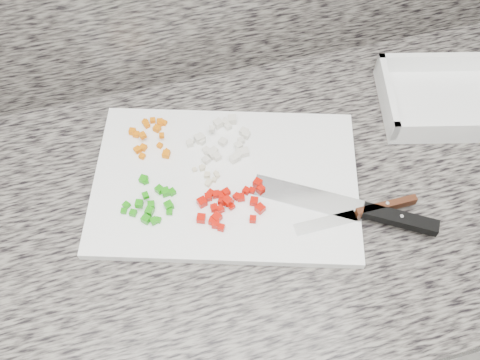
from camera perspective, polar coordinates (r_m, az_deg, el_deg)
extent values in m
cube|color=white|center=(1.31, -3.64, -13.47)|extent=(3.92, 0.62, 0.86)
cube|color=slate|center=(0.90, -5.18, -4.13)|extent=(3.96, 0.64, 0.04)
cube|color=white|center=(0.90, -1.55, -0.17)|extent=(0.51, 0.41, 0.01)
cube|color=orange|center=(0.98, -10.04, 6.07)|extent=(0.01, 0.01, 0.01)
cube|color=orange|center=(0.96, -8.85, 5.45)|extent=(0.02, 0.02, 0.01)
cube|color=orange|center=(0.97, -8.10, 6.07)|extent=(0.01, 0.01, 0.01)
cube|color=orange|center=(0.95, -10.35, 4.70)|extent=(0.01, 0.01, 0.01)
cube|color=orange|center=(0.97, -8.50, 5.97)|extent=(0.01, 0.01, 0.01)
cube|color=orange|center=(0.93, -7.82, 2.98)|extent=(0.01, 0.01, 0.01)
cube|color=orange|center=(0.93, -10.40, 2.52)|extent=(0.01, 0.01, 0.01)
cube|color=orange|center=(0.97, -9.91, 5.78)|extent=(0.01, 0.01, 0.01)
cube|color=orange|center=(0.94, -10.29, 3.43)|extent=(0.01, 0.01, 0.01)
cube|color=orange|center=(0.98, -10.09, 6.14)|extent=(0.01, 0.01, 0.01)
cube|color=orange|center=(0.94, -8.56, 3.66)|extent=(0.01, 0.01, 0.01)
cube|color=orange|center=(0.98, -9.29, 6.30)|extent=(0.01, 0.01, 0.01)
cube|color=orange|center=(0.96, -11.02, 4.81)|extent=(0.01, 0.01, 0.01)
cube|color=orange|center=(0.94, -10.88, 3.19)|extent=(0.01, 0.01, 0.01)
cube|color=orange|center=(0.97, -8.54, 6.16)|extent=(0.01, 0.01, 0.01)
cube|color=orange|center=(0.94, -8.35, 4.72)|extent=(0.01, 0.01, 0.01)
cube|color=orange|center=(0.97, -11.41, 5.10)|extent=(0.01, 0.01, 0.01)
cube|color=orange|center=(0.93, -7.89, 2.74)|extent=(0.02, 0.02, 0.01)
cube|color=silver|center=(0.94, -4.21, 4.52)|extent=(0.02, 0.02, 0.01)
cube|color=silver|center=(0.96, -0.84, 6.48)|extent=(0.02, 0.02, 0.01)
cube|color=silver|center=(0.96, -2.36, 6.03)|extent=(0.02, 0.02, 0.01)
cube|color=silver|center=(0.92, -2.47, 2.49)|extent=(0.01, 0.01, 0.01)
cube|color=silver|center=(0.93, -3.66, 3.24)|extent=(0.01, 0.01, 0.01)
cube|color=silver|center=(0.94, 0.13, 4.24)|extent=(0.01, 0.01, 0.01)
cube|color=silver|center=(0.92, -2.91, 2.60)|extent=(0.01, 0.01, 0.01)
cube|color=silver|center=(0.92, -0.14, 2.93)|extent=(0.02, 0.02, 0.01)
cube|color=silver|center=(0.92, -3.07, 2.91)|extent=(0.02, 0.02, 0.01)
cube|color=silver|center=(0.94, -4.11, 4.14)|extent=(0.01, 0.01, 0.01)
cube|color=silver|center=(0.92, -3.44, 3.00)|extent=(0.02, 0.02, 0.01)
cube|color=silver|center=(0.92, 0.48, 3.01)|extent=(0.01, 0.01, 0.01)
cube|color=silver|center=(0.92, -2.81, 3.15)|extent=(0.02, 0.02, 0.01)
cube|color=silver|center=(0.94, -5.38, 3.91)|extent=(0.01, 0.01, 0.01)
cube|color=silver|center=(0.93, -1.85, 4.11)|extent=(0.02, 0.02, 0.01)
cube|color=silver|center=(0.92, -0.22, 2.61)|extent=(0.02, 0.02, 0.01)
cube|color=silver|center=(0.94, -4.40, 4.43)|extent=(0.02, 0.02, 0.01)
cube|color=silver|center=(0.94, -3.02, 5.45)|extent=(0.01, 0.01, 0.01)
cube|color=silver|center=(0.95, -1.30, 5.74)|extent=(0.01, 0.01, 0.01)
cube|color=silver|center=(0.91, -3.64, 2.17)|extent=(0.02, 0.02, 0.01)
cube|color=silver|center=(0.96, -1.59, 6.19)|extent=(0.02, 0.02, 0.01)
cube|color=silver|center=(0.94, 0.64, 4.86)|extent=(0.02, 0.02, 0.01)
cube|color=silver|center=(0.94, -5.33, 4.02)|extent=(0.01, 0.01, 0.01)
cube|color=silver|center=(0.95, 0.41, 5.18)|extent=(0.02, 0.02, 0.01)
cube|color=silver|center=(0.93, -0.17, 3.68)|extent=(0.02, 0.02, 0.01)
cube|color=silver|center=(0.91, -0.68, 2.26)|extent=(0.02, 0.02, 0.01)
cube|color=#1A8D0C|center=(0.88, -10.05, -1.63)|extent=(0.01, 0.01, 0.01)
cube|color=#1A8D0C|center=(0.87, -9.63, -3.30)|extent=(0.02, 0.02, 0.01)
cube|color=#1A8D0C|center=(0.86, -9.17, -4.32)|extent=(0.01, 0.01, 0.01)
cube|color=#1A8D0C|center=(0.90, -10.25, 0.10)|extent=(0.02, 0.02, 0.01)
cube|color=#1A8D0C|center=(0.87, -7.61, -2.72)|extent=(0.02, 0.02, 0.01)
cube|color=#1A8D0C|center=(0.89, -8.35, -1.13)|extent=(0.01, 0.01, 0.01)
cube|color=#1A8D0C|center=(0.88, -9.45, -2.63)|extent=(0.01, 0.01, 0.01)
cube|color=#1A8D0C|center=(0.88, -12.29, -3.24)|extent=(0.01, 0.01, 0.01)
cube|color=#1A8D0C|center=(0.86, -8.73, -4.22)|extent=(0.01, 0.01, 0.01)
cube|color=#1A8D0C|center=(0.88, -7.26, -1.28)|extent=(0.01, 0.01, 0.01)
cube|color=#1A8D0C|center=(0.87, -10.70, -2.50)|extent=(0.02, 0.02, 0.01)
cube|color=#1A8D0C|center=(0.89, -8.59, -1.01)|extent=(0.02, 0.02, 0.01)
cube|color=#1A8D0C|center=(0.87, -11.33, -3.46)|extent=(0.01, 0.01, 0.01)
cube|color=#1A8D0C|center=(0.88, -12.02, -2.63)|extent=(0.01, 0.01, 0.01)
cube|color=#1A8D0C|center=(0.90, -10.07, -0.10)|extent=(0.01, 0.01, 0.01)
cube|color=#1A8D0C|center=(0.86, -10.01, -4.14)|extent=(0.02, 0.02, 0.01)
cube|color=#1A8D0C|center=(0.88, -7.95, -1.27)|extent=(0.01, 0.01, 0.01)
cube|color=#1A8D0C|center=(0.87, -7.54, -3.37)|extent=(0.01, 0.01, 0.01)
cube|color=#BA0C02|center=(0.88, 2.22, -0.94)|extent=(0.02, 0.02, 0.01)
cube|color=#BA0C02|center=(0.85, -2.61, -4.74)|extent=(0.01, 0.01, 0.01)
cube|color=#BA0C02|center=(0.89, 1.89, -0.32)|extent=(0.02, 0.02, 0.01)
cube|color=#BA0C02|center=(0.88, -3.15, -1.38)|extent=(0.01, 0.01, 0.01)
cube|color=#BA0C02|center=(0.86, -0.93, -2.82)|extent=(0.01, 0.01, 0.01)
cube|color=#BA0C02|center=(0.87, -3.40, -1.82)|extent=(0.01, 0.01, 0.01)
cube|color=#BA0C02|center=(0.85, -4.16, -4.10)|extent=(0.02, 0.02, 0.01)
cube|color=#BA0C02|center=(0.87, 1.51, -2.29)|extent=(0.02, 0.02, 0.01)
cube|color=#BA0C02|center=(0.85, 1.38, -4.20)|extent=(0.01, 0.01, 0.01)
cube|color=#BA0C02|center=(0.86, 2.15, -3.06)|extent=(0.02, 0.02, 0.01)
cube|color=#BA0C02|center=(0.86, -2.12, -3.14)|extent=(0.01, 0.01, 0.01)
cube|color=#BA0C02|center=(0.86, -2.77, -2.99)|extent=(0.01, 0.01, 0.01)
cube|color=#BA0C02|center=(0.88, 1.26, -1.14)|extent=(0.01, 0.01, 0.01)
cube|color=#BA0C02|center=(0.88, 0.68, -1.14)|extent=(0.02, 0.02, 0.01)
cube|color=#BA0C02|center=(0.87, -1.89, -2.21)|extent=(0.02, 0.02, 0.01)
cube|color=#BA0C02|center=(0.86, -1.35, -2.24)|extent=(0.02, 0.02, 0.01)
cube|color=#BA0C02|center=(0.85, -2.95, -4.41)|extent=(0.02, 0.02, 0.01)
cube|color=#BA0C02|center=(0.85, -2.01, -5.10)|extent=(0.01, 0.01, 0.01)
cube|color=#BA0C02|center=(0.85, -2.50, -4.00)|extent=(0.02, 0.02, 0.01)
cube|color=#BA0C02|center=(0.87, -1.05, -2.54)|extent=(0.02, 0.02, 0.01)
cube|color=#BA0C02|center=(0.87, 0.09, -1.86)|extent=(0.01, 0.01, 0.01)
cube|color=#BA0C02|center=(0.87, -0.36, -1.77)|extent=(0.01, 0.01, 0.01)
cube|color=#BA0C02|center=(0.88, -2.58, -1.54)|extent=(0.01, 0.01, 0.01)
cube|color=#BA0C02|center=(0.87, -1.47, -1.29)|extent=(0.01, 0.01, 0.01)
cube|color=#BA0C02|center=(0.87, -1.79, -1.71)|extent=(0.02, 0.02, 0.01)
cube|color=#BA0C02|center=(0.87, -4.07, -2.38)|extent=(0.02, 0.02, 0.01)
cube|color=#BA0C02|center=(0.86, -2.77, -2.95)|extent=(0.01, 0.01, 0.01)
cube|color=#BA0C02|center=(0.87, -0.15, -1.82)|extent=(0.02, 0.02, 0.01)
cube|color=beige|center=(0.91, -4.00, 1.33)|extent=(0.01, 0.01, 0.01)
cube|color=beige|center=(0.90, -3.52, 0.53)|extent=(0.01, 0.01, 0.01)
cube|color=beige|center=(0.91, -4.08, 1.29)|extent=(0.01, 0.01, 0.01)
cube|color=beige|center=(0.90, -2.58, 0.74)|extent=(0.01, 0.01, 0.00)
cube|color=beige|center=(0.89, -2.76, 0.02)|extent=(0.01, 0.01, 0.01)
cube|color=beige|center=(0.89, -3.44, -0.41)|extent=(0.01, 0.01, 0.01)
cube|color=beige|center=(0.89, -3.34, -0.20)|extent=(0.01, 0.01, 0.01)
cube|color=beige|center=(0.90, -2.43, 0.45)|extent=(0.01, 0.01, 0.01)
cube|color=beige|center=(0.91, -4.86, 1.12)|extent=(0.01, 0.01, 0.00)
cube|color=silver|center=(0.88, 7.18, -1.89)|extent=(0.18, 0.13, 0.00)
cube|color=black|center=(0.89, 16.72, -4.02)|extent=(0.11, 0.08, 0.02)
cylinder|color=silver|center=(0.88, 16.87, -3.74)|extent=(0.01, 0.01, 0.00)
cube|color=silver|center=(0.86, 9.11, -4.53)|extent=(0.10, 0.02, 0.00)
cube|color=#4B2312|center=(0.89, 15.31, -2.71)|extent=(0.10, 0.01, 0.02)
cylinder|color=silver|center=(0.88, 15.44, -2.42)|extent=(0.01, 0.01, 0.00)
cube|color=white|center=(1.08, 21.10, 7.61)|extent=(0.28, 0.23, 0.01)
cube|color=white|center=(1.11, 20.59, 11.69)|extent=(0.24, 0.07, 0.04)
cube|color=white|center=(1.01, 22.51, 4.95)|extent=(0.24, 0.07, 0.04)
cube|color=white|center=(1.02, 15.43, 8.69)|extent=(0.05, 0.17, 0.04)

